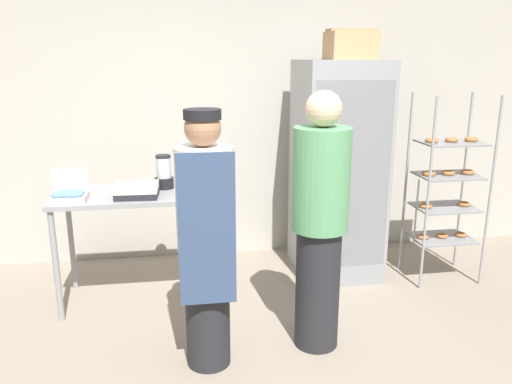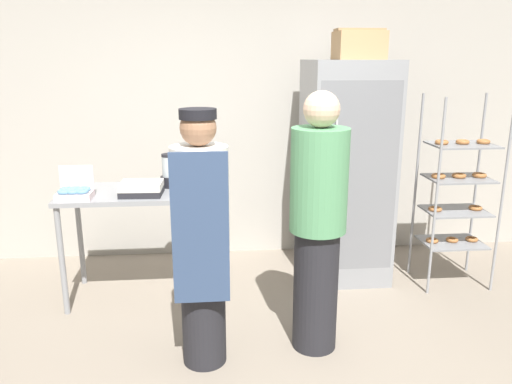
% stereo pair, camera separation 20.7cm
% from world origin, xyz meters
% --- Properties ---
extents(back_wall, '(6.40, 0.12, 2.79)m').
position_xyz_m(back_wall, '(0.00, 2.29, 1.39)').
color(back_wall, '#B7B2A8').
rests_on(back_wall, ground_plane).
extents(refrigerator, '(0.70, 0.78, 1.88)m').
position_xyz_m(refrigerator, '(0.86, 1.64, 0.94)').
color(refrigerator, gray).
rests_on(refrigerator, ground_plane).
extents(baking_rack, '(0.57, 0.43, 1.61)m').
position_xyz_m(baking_rack, '(1.75, 1.36, 0.80)').
color(baking_rack, '#93969B').
rests_on(baking_rack, ground_plane).
extents(prep_counter, '(1.09, 0.62, 0.89)m').
position_xyz_m(prep_counter, '(-0.91, 1.34, 0.77)').
color(prep_counter, gray).
rests_on(prep_counter, ground_plane).
extents(donut_box, '(0.25, 0.19, 0.23)m').
position_xyz_m(donut_box, '(-1.30, 1.16, 0.94)').
color(donut_box, silver).
rests_on(donut_box, prep_counter).
extents(blender_pitcher, '(0.15, 0.15, 0.27)m').
position_xyz_m(blender_pitcher, '(-0.63, 1.45, 1.01)').
color(blender_pitcher, black).
rests_on(blender_pitcher, prep_counter).
extents(binder_stack, '(0.32, 0.27, 0.10)m').
position_xyz_m(binder_stack, '(-0.82, 1.22, 0.94)').
color(binder_stack, '#232328').
rests_on(binder_stack, prep_counter).
extents(cardboard_storage_box, '(0.38, 0.33, 0.24)m').
position_xyz_m(cardboard_storage_box, '(0.90, 1.57, 1.99)').
color(cardboard_storage_box, tan).
rests_on(cardboard_storage_box, refrigerator).
extents(person_baker, '(0.34, 0.36, 1.61)m').
position_xyz_m(person_baker, '(-0.36, 0.36, 0.84)').
color(person_baker, '#232328').
rests_on(person_baker, ground_plane).
extents(person_customer, '(0.36, 0.36, 1.71)m').
position_xyz_m(person_customer, '(0.37, 0.47, 0.87)').
color(person_customer, '#232328').
rests_on(person_customer, ground_plane).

